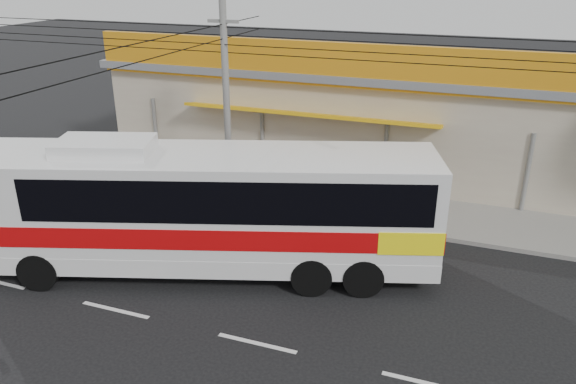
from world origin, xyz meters
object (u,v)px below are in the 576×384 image
coach_bus (213,204)px  motorbike_red (45,162)px  motorbike_dark (47,153)px  utility_pole (224,39)px

coach_bus → motorbike_red: 11.33m
coach_bus → motorbike_red: coach_bus is taller
coach_bus → motorbike_dark: bearing=136.1°
coach_bus → utility_pole: 6.07m
motorbike_red → motorbike_dark: bearing=28.1°
utility_pole → motorbike_red: bearing=178.7°
coach_bus → utility_pole: utility_pole is taller
motorbike_dark → coach_bus: bearing=-93.2°
motorbike_red → motorbike_dark: (-0.50, 0.67, 0.10)m
coach_bus → motorbike_red: bearing=138.1°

